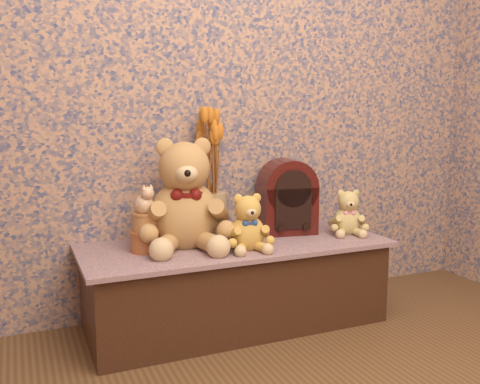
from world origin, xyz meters
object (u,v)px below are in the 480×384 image
at_px(teddy_small, 348,210).
at_px(biscuit_tin_lower, 145,241).
at_px(cathedral_radio, 287,196).
at_px(ceramic_vase, 214,214).
at_px(teddy_medium, 247,219).
at_px(teddy_large, 184,188).
at_px(cat_figurine, 144,198).

xyz_separation_m(teddy_small, biscuit_tin_lower, (-0.98, 0.06, -0.07)).
relative_size(cathedral_radio, ceramic_vase, 1.75).
relative_size(teddy_medium, biscuit_tin_lower, 2.16).
xyz_separation_m(teddy_large, biscuit_tin_lower, (-0.19, -0.03, -0.21)).
bearing_deg(ceramic_vase, cat_figurine, -156.89).
xyz_separation_m(teddy_medium, ceramic_vase, (-0.04, 0.29, -0.03)).
bearing_deg(cathedral_radio, teddy_medium, -135.51).
bearing_deg(cat_figurine, ceramic_vase, 4.35).
bearing_deg(cathedral_radio, ceramic_vase, 177.47).
height_order(teddy_medium, teddy_small, teddy_medium).
bearing_deg(teddy_large, cat_figurine, -158.05).
distance_m(cathedral_radio, biscuit_tin_lower, 0.74).
height_order(teddy_large, cat_figurine, teddy_large).
bearing_deg(biscuit_tin_lower, cathedral_radio, 6.36).
distance_m(teddy_large, cathedral_radio, 0.54).
bearing_deg(ceramic_vase, biscuit_tin_lower, -156.89).
distance_m(teddy_medium, ceramic_vase, 0.29).
relative_size(teddy_large, teddy_small, 2.20).
distance_m(teddy_large, cat_figurine, 0.19).
distance_m(teddy_large, teddy_medium, 0.31).
relative_size(cathedral_radio, biscuit_tin_lower, 2.99).
bearing_deg(cat_figurine, biscuit_tin_lower, 0.00).
bearing_deg(biscuit_tin_lower, teddy_medium, -17.21).
height_order(teddy_large, teddy_small, teddy_large).
distance_m(teddy_large, teddy_small, 0.81).
bearing_deg(teddy_small, biscuit_tin_lower, -161.50).
relative_size(teddy_large, teddy_medium, 1.96).
relative_size(teddy_medium, teddy_small, 1.12).
xyz_separation_m(cathedral_radio, biscuit_tin_lower, (-0.72, -0.08, -0.14)).
distance_m(teddy_small, biscuit_tin_lower, 0.98).
height_order(teddy_medium, ceramic_vase, teddy_medium).
relative_size(teddy_medium, ceramic_vase, 1.27).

